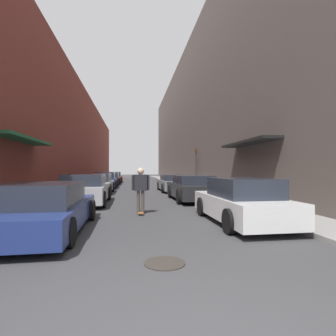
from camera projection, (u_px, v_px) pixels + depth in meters
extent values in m
plane|color=#38383A|center=(137.00, 187.00, 24.72)|extent=(125.88, 125.88, 0.00)
cube|color=gray|center=(95.00, 183.00, 29.76)|extent=(1.80, 57.22, 0.12)
cube|color=gray|center=(175.00, 183.00, 31.02)|extent=(1.80, 57.22, 0.12)
cube|color=brown|center=(69.00, 138.00, 29.40)|extent=(4.00, 57.22, 10.43)
cube|color=#1E6038|center=(24.00, 139.00, 11.29)|extent=(1.00, 4.80, 0.12)
cube|color=#564C47|center=(199.00, 119.00, 31.47)|extent=(4.00, 57.22, 15.47)
cube|color=black|center=(248.00, 143.00, 12.69)|extent=(1.00, 4.80, 0.12)
cube|color=navy|center=(44.00, 214.00, 6.68)|extent=(2.08, 4.82, 0.55)
cube|color=#232833|center=(41.00, 194.00, 6.44)|extent=(1.78, 2.53, 0.54)
cylinder|color=black|center=(27.00, 211.00, 8.01)|extent=(0.18, 0.63, 0.63)
cylinder|color=black|center=(91.00, 210.00, 8.27)|extent=(0.18, 0.63, 0.63)
cylinder|color=black|center=(69.00, 232.00, 5.34)|extent=(0.18, 0.63, 0.63)
cube|color=#B7B7BC|center=(86.00, 192.00, 12.17)|extent=(2.00, 4.53, 0.69)
cube|color=#232833|center=(85.00, 180.00, 11.95)|extent=(1.73, 2.37, 0.51)
cylinder|color=black|center=(72.00, 194.00, 13.42)|extent=(0.18, 0.70, 0.70)
cylinder|color=black|center=(109.00, 193.00, 13.68)|extent=(0.18, 0.70, 0.70)
cylinder|color=black|center=(56.00, 200.00, 10.66)|extent=(0.18, 0.70, 0.70)
cylinder|color=black|center=(103.00, 199.00, 10.91)|extent=(0.18, 0.70, 0.70)
cube|color=#B7B7BC|center=(99.00, 186.00, 17.59)|extent=(1.77, 4.19, 0.61)
cube|color=#232833|center=(98.00, 178.00, 17.39)|extent=(1.55, 2.18, 0.53)
cylinder|color=black|center=(89.00, 187.00, 18.75)|extent=(0.18, 0.69, 0.69)
cylinder|color=black|center=(113.00, 187.00, 18.99)|extent=(0.18, 0.69, 0.69)
cylinder|color=black|center=(82.00, 190.00, 16.19)|extent=(0.18, 0.69, 0.69)
cylinder|color=black|center=(110.00, 190.00, 16.42)|extent=(0.18, 0.69, 0.69)
cube|color=navy|center=(105.00, 182.00, 22.72)|extent=(1.89, 4.46, 0.67)
cube|color=#232833|center=(105.00, 175.00, 22.51)|extent=(1.64, 2.33, 0.53)
cylinder|color=black|center=(97.00, 183.00, 23.96)|extent=(0.18, 0.67, 0.67)
cylinder|color=black|center=(117.00, 183.00, 24.21)|extent=(0.18, 0.67, 0.67)
cylinder|color=black|center=(92.00, 185.00, 21.24)|extent=(0.18, 0.67, 0.67)
cylinder|color=black|center=(115.00, 185.00, 21.48)|extent=(0.18, 0.67, 0.67)
cube|color=#232326|center=(111.00, 180.00, 27.93)|extent=(1.72, 4.38, 0.69)
cube|color=#232833|center=(111.00, 174.00, 27.71)|extent=(1.51, 2.28, 0.45)
cylinder|color=black|center=(104.00, 181.00, 29.16)|extent=(0.18, 0.68, 0.68)
cylinder|color=black|center=(120.00, 181.00, 29.39)|extent=(0.18, 0.68, 0.68)
cylinder|color=black|center=(102.00, 182.00, 26.47)|extent=(0.18, 0.68, 0.68)
cylinder|color=black|center=(119.00, 182.00, 26.70)|extent=(0.18, 0.68, 0.68)
cube|color=maroon|center=(115.00, 178.00, 33.16)|extent=(1.76, 4.08, 0.63)
cube|color=#232833|center=(115.00, 174.00, 32.96)|extent=(1.53, 2.13, 0.53)
cylinder|color=black|center=(109.00, 179.00, 34.29)|extent=(0.18, 0.62, 0.62)
cylinder|color=black|center=(122.00, 179.00, 34.52)|extent=(0.18, 0.62, 0.62)
cylinder|color=black|center=(107.00, 180.00, 31.79)|extent=(0.18, 0.62, 0.62)
cylinder|color=black|center=(121.00, 180.00, 32.02)|extent=(0.18, 0.62, 0.62)
cube|color=silver|center=(240.00, 207.00, 7.86)|extent=(1.77, 4.20, 0.62)
cube|color=#232833|center=(243.00, 188.00, 7.66)|extent=(1.54, 2.19, 0.54)
cylinder|color=black|center=(202.00, 207.00, 9.03)|extent=(0.18, 0.63, 0.63)
cylinder|color=black|center=(248.00, 206.00, 9.26)|extent=(0.18, 0.63, 0.63)
cylinder|color=black|center=(229.00, 221.00, 6.46)|extent=(0.18, 0.63, 0.63)
cylinder|color=black|center=(292.00, 220.00, 6.69)|extent=(0.18, 0.63, 0.63)
cube|color=#232326|center=(192.00, 190.00, 13.57)|extent=(2.01, 4.57, 0.67)
cube|color=#232833|center=(193.00, 180.00, 13.35)|extent=(1.74, 2.39, 0.43)
cylinder|color=black|center=(170.00, 191.00, 14.84)|extent=(0.18, 0.72, 0.72)
cylinder|color=black|center=(202.00, 191.00, 15.09)|extent=(0.18, 0.72, 0.72)
cylinder|color=black|center=(179.00, 196.00, 12.05)|extent=(0.18, 0.72, 0.72)
cylinder|color=black|center=(218.00, 196.00, 12.31)|extent=(0.18, 0.72, 0.72)
cube|color=gray|center=(173.00, 185.00, 19.32)|extent=(1.99, 4.62, 0.63)
cube|color=#232833|center=(174.00, 178.00, 19.10)|extent=(1.72, 2.42, 0.41)
cylinder|color=black|center=(159.00, 186.00, 20.60)|extent=(0.18, 0.64, 0.64)
cylinder|color=black|center=(182.00, 186.00, 20.86)|extent=(0.18, 0.64, 0.64)
cylinder|color=black|center=(163.00, 188.00, 17.79)|extent=(0.18, 0.64, 0.64)
cylinder|color=black|center=(190.00, 188.00, 18.04)|extent=(0.18, 0.64, 0.64)
cube|color=brown|center=(141.00, 212.00, 9.41)|extent=(0.20, 0.78, 0.02)
cylinder|color=beige|center=(138.00, 212.00, 9.64)|extent=(0.03, 0.06, 0.06)
cylinder|color=beige|center=(142.00, 212.00, 9.67)|extent=(0.03, 0.06, 0.06)
cylinder|color=beige|center=(139.00, 214.00, 9.15)|extent=(0.03, 0.06, 0.06)
cylinder|color=beige|center=(143.00, 214.00, 9.17)|extent=(0.03, 0.06, 0.06)
cylinder|color=#47423D|center=(138.00, 201.00, 9.40)|extent=(0.11, 0.11, 0.76)
cylinder|color=#47423D|center=(143.00, 201.00, 9.42)|extent=(0.11, 0.11, 0.76)
cube|color=#232328|center=(141.00, 183.00, 9.41)|extent=(0.45, 0.20, 0.58)
sphere|color=beige|center=(141.00, 171.00, 9.42)|extent=(0.24, 0.24, 0.24)
cylinder|color=#232328|center=(133.00, 183.00, 9.38)|extent=(0.09, 0.09, 0.55)
cylinder|color=#232328|center=(148.00, 183.00, 9.45)|extent=(0.09, 0.09, 0.55)
cylinder|color=#332D28|center=(165.00, 263.00, 4.44)|extent=(0.70, 0.70, 0.02)
cylinder|color=#2D2D2D|center=(196.00, 167.00, 23.31)|extent=(0.10, 0.10, 3.40)
cube|color=#332D0F|center=(196.00, 151.00, 23.32)|extent=(0.16, 0.16, 0.45)
sphere|color=red|center=(196.00, 149.00, 23.24)|extent=(0.11, 0.11, 0.11)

